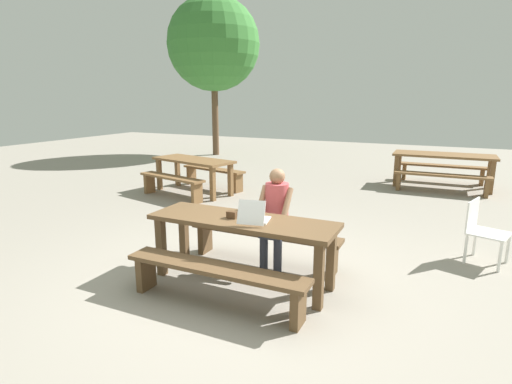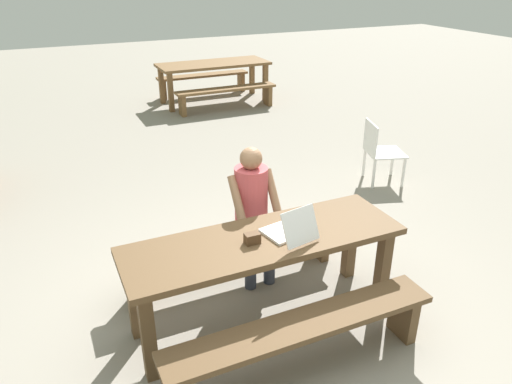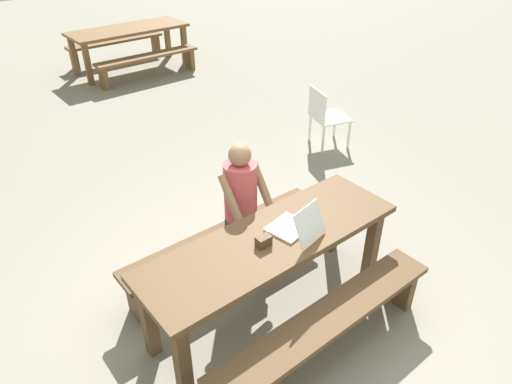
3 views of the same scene
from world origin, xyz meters
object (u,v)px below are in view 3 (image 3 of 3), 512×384
at_px(plastic_chair, 325,116).
at_px(picnic_table_rear, 129,34).
at_px(person_seated, 244,202).
at_px(picnic_table_front, 272,250).
at_px(laptop, 297,226).
at_px(small_pouch, 264,241).

height_order(plastic_chair, picnic_table_rear, plastic_chair).
xyz_separation_m(person_seated, picnic_table_rear, (1.75, 5.77, -0.03)).
distance_m(person_seated, plastic_chair, 2.61).
xyz_separation_m(picnic_table_front, person_seated, (0.16, 0.56, 0.07)).
height_order(laptop, plastic_chair, laptop).
bearing_deg(small_pouch, person_seated, 65.17).
xyz_separation_m(picnic_table_front, picnic_table_rear, (1.91, 6.33, 0.04)).
distance_m(small_pouch, person_seated, 0.66).
xyz_separation_m(person_seated, plastic_chair, (2.29, 1.23, -0.27)).
height_order(laptop, person_seated, person_seated).
bearing_deg(picnic_table_rear, person_seated, -107.15).
relative_size(picnic_table_front, plastic_chair, 2.65).
distance_m(laptop, small_pouch, 0.29).
bearing_deg(laptop, plastic_chair, -151.35).
bearing_deg(picnic_table_rear, plastic_chair, -83.55).
bearing_deg(person_seated, laptop, -88.91).
distance_m(person_seated, picnic_table_rear, 6.03).
bearing_deg(picnic_table_front, picnic_table_rear, 73.19).
relative_size(plastic_chair, picnic_table_rear, 0.37).
distance_m(picnic_table_front, plastic_chair, 3.04).
distance_m(laptop, plastic_chair, 2.96).
relative_size(picnic_table_front, picnic_table_rear, 0.97).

